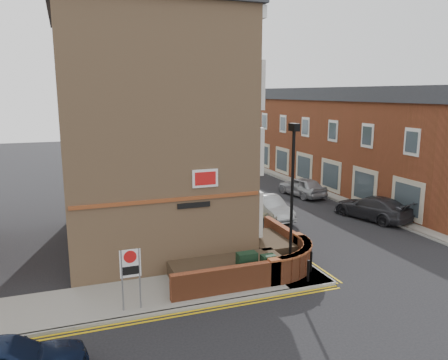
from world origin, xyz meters
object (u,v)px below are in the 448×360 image
at_px(lamppost, 292,200).
at_px(zone_sign, 131,268).
at_px(silver_car_near, 269,207).
at_px(utility_cabinet_large, 247,267).

bearing_deg(lamppost, zone_sign, -173.93).
height_order(lamppost, silver_car_near, lamppost).
relative_size(lamppost, silver_car_near, 1.52).
bearing_deg(silver_car_near, zone_sign, -139.18).
distance_m(lamppost, utility_cabinet_large, 3.24).
distance_m(utility_cabinet_large, silver_car_near, 9.58).
xyz_separation_m(utility_cabinet_large, silver_car_near, (4.96, 8.20, -0.04)).
height_order(utility_cabinet_large, silver_car_near, silver_car_near).
xyz_separation_m(lamppost, silver_car_near, (3.06, 8.30, -2.66)).
distance_m(lamppost, silver_car_near, 9.23).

